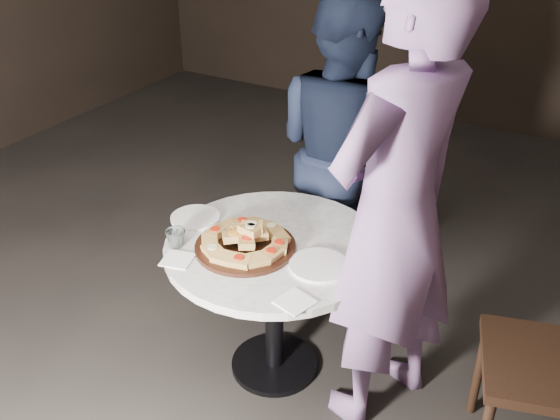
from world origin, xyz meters
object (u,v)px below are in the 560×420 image
chair_far (379,156)px  diner_teal (395,216)px  table (274,268)px  serving_board (245,246)px  focaccia_pile (246,239)px  diner_navy (342,149)px  water_glass (176,238)px

chair_far → diner_teal: 1.25m
table → serving_board: 0.18m
serving_board → focaccia_pile: bearing=38.4°
serving_board → focaccia_pile: size_ratio=1.13×
focaccia_pile → diner_teal: size_ratio=0.20×
table → diner_navy: diner_navy is taller
focaccia_pile → diner_navy: bearing=87.8°
serving_board → chair_far: size_ratio=0.40×
water_glass → chair_far: (0.32, 1.38, -0.12)m
table → serving_board: serving_board is taller
diner_teal → water_glass: bearing=-51.5°
focaccia_pile → chair_far: size_ratio=0.35×
focaccia_pile → diner_teal: bearing=14.5°
table → focaccia_pile: bearing=-131.7°
focaccia_pile → water_glass: size_ratio=4.43×
table → chair_far: bearing=90.2°
diner_teal → diner_navy: bearing=-122.9°
focaccia_pile → diner_navy: (0.03, 0.83, 0.07)m
table → diner_navy: (-0.05, 0.74, 0.24)m
water_glass → diner_navy: diner_navy is taller
focaccia_pile → diner_teal: diner_teal is taller
serving_board → focaccia_pile: 0.04m
chair_far → diner_teal: diner_teal is taller
serving_board → chair_far: chair_far is taller
water_glass → focaccia_pile: bearing=26.7°
focaccia_pile → chair_far: chair_far is taller
diner_navy → diner_teal: 0.87m
chair_far → table: bearing=67.4°
water_glass → serving_board: bearing=26.6°
table → serving_board: bearing=-131.9°
serving_board → diner_navy: (0.03, 0.83, 0.10)m
focaccia_pile → chair_far: bearing=86.7°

